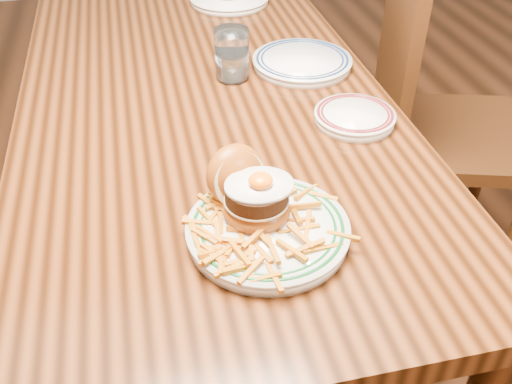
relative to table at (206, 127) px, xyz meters
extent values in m
plane|color=black|center=(0.00, 0.00, -0.66)|extent=(6.00, 6.00, 0.00)
cube|color=black|center=(0.00, 0.00, 0.06)|extent=(0.85, 1.60, 0.05)
cylinder|color=black|center=(-0.36, 0.74, -0.31)|extent=(0.07, 0.07, 0.70)
cylinder|color=black|center=(0.36, 0.74, -0.31)|extent=(0.07, 0.07, 0.70)
cylinder|color=#391B0C|center=(-0.60, 0.02, -0.47)|extent=(0.04, 0.04, 0.37)
cube|color=#391B0C|center=(0.76, 0.11, -0.20)|extent=(0.56, 0.56, 0.04)
cube|color=#391B0C|center=(0.57, 0.16, 0.06)|extent=(0.16, 0.44, 0.48)
cylinder|color=#391B0C|center=(1.00, 0.24, -0.44)|extent=(0.04, 0.04, 0.44)
cylinder|color=#391B0C|center=(0.63, 0.35, -0.44)|extent=(0.04, 0.04, 0.44)
cylinder|color=#391B0C|center=(0.52, -0.02, -0.44)|extent=(0.04, 0.04, 0.44)
cylinder|color=white|center=(0.03, -0.51, 0.10)|extent=(0.27, 0.27, 0.02)
cylinder|color=white|center=(0.03, -0.51, 0.11)|extent=(0.27, 0.27, 0.01)
torus|color=#0D4D1C|center=(0.03, -0.51, 0.11)|extent=(0.25, 0.25, 0.01)
torus|color=#0D4D1C|center=(0.03, -0.51, 0.11)|extent=(0.23, 0.23, 0.01)
ellipsoid|color=#954113|center=(0.02, -0.48, 0.13)|extent=(0.11, 0.11, 0.05)
cylinder|color=beige|center=(0.02, -0.48, 0.15)|extent=(0.11, 0.11, 0.00)
cylinder|color=black|center=(0.02, -0.48, 0.16)|extent=(0.10, 0.10, 0.03)
ellipsoid|color=white|center=(0.02, -0.48, 0.18)|extent=(0.11, 0.09, 0.01)
ellipsoid|color=#FF6405|center=(0.03, -0.49, 0.19)|extent=(0.04, 0.04, 0.02)
ellipsoid|color=#954113|center=(0.00, -0.42, 0.16)|extent=(0.13, 0.12, 0.12)
cylinder|color=beige|center=(0.00, -0.44, 0.16)|extent=(0.10, 0.07, 0.10)
cylinder|color=white|center=(0.30, -0.20, 0.10)|extent=(0.17, 0.17, 0.02)
cylinder|color=white|center=(0.30, -0.20, 0.11)|extent=(0.18, 0.18, 0.01)
torus|color=#5D1519|center=(0.30, -0.20, 0.11)|extent=(0.17, 0.17, 0.01)
torus|color=#5D1519|center=(0.30, -0.20, 0.11)|extent=(0.15, 0.15, 0.01)
cube|color=silver|center=(0.32, -0.19, 0.11)|extent=(0.11, 0.06, 0.00)
cylinder|color=white|center=(0.27, 0.09, 0.10)|extent=(0.25, 0.25, 0.02)
cylinder|color=white|center=(0.27, 0.09, 0.11)|extent=(0.25, 0.25, 0.01)
torus|color=#0F224B|center=(0.27, 0.09, 0.11)|extent=(0.23, 0.23, 0.01)
torus|color=#0F224B|center=(0.27, 0.09, 0.11)|extent=(0.21, 0.21, 0.01)
cylinder|color=white|center=(0.08, 0.07, 0.15)|extent=(0.08, 0.08, 0.12)
cylinder|color=silver|center=(0.08, 0.07, 0.12)|extent=(0.07, 0.07, 0.06)
cylinder|color=white|center=(0.17, 0.58, 0.10)|extent=(0.25, 0.25, 0.02)
camera|label=1|loc=(-0.14, -1.19, 0.74)|focal=40.00mm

